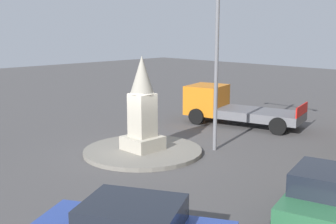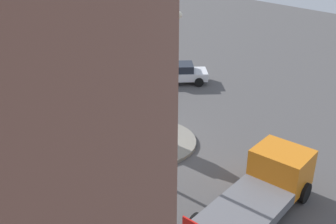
{
  "view_description": "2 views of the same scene",
  "coord_description": "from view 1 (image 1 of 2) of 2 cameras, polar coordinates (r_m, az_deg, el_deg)",
  "views": [
    {
      "loc": [
        12.55,
        -11.0,
        5.01
      ],
      "look_at": [
        0.45,
        0.99,
        1.63
      ],
      "focal_mm": 45.58,
      "sensor_mm": 36.0,
      "label": 1
    },
    {
      "loc": [
        9.2,
        14.73,
        9.74
      ],
      "look_at": [
        -0.48,
        0.96,
        1.99
      ],
      "focal_mm": 41.17,
      "sensor_mm": 36.0,
      "label": 2
    }
  ],
  "objects": [
    {
      "name": "ground_plane",
      "position": [
        17.43,
        -3.38,
        -5.5
      ],
      "size": [
        80.0,
        80.0,
        0.0
      ],
      "primitive_type": "plane",
      "color": "#4F4C4C"
    },
    {
      "name": "traffic_island",
      "position": [
        17.4,
        -3.38,
        -5.24
      ],
      "size": [
        4.8,
        4.8,
        0.16
      ],
      "primitive_type": "cylinder",
      "color": "gray",
      "rests_on": "ground"
    },
    {
      "name": "monument",
      "position": [
        16.98,
        -3.45,
        0.55
      ],
      "size": [
        1.35,
        1.35,
        3.78
      ],
      "color": "#B2AA99",
      "rests_on": "traffic_island"
    },
    {
      "name": "streetlamp",
      "position": [
        17.22,
        6.57,
        9.61
      ],
      "size": [
        3.76,
        0.28,
        7.43
      ],
      "color": "slate",
      "rests_on": "ground"
    },
    {
      "name": "car_green_near_island",
      "position": [
        11.73,
        20.57,
        -10.6
      ],
      "size": [
        2.7,
        4.21,
        1.57
      ],
      "color": "#2D6B42",
      "rests_on": "ground"
    },
    {
      "name": "truck_orange_passing",
      "position": [
        22.73,
        8.13,
        0.77
      ],
      "size": [
        6.36,
        3.61,
        1.96
      ],
      "color": "orange",
      "rests_on": "ground"
    }
  ]
}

